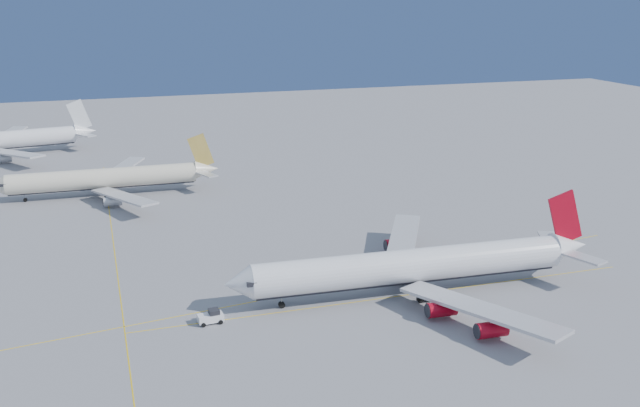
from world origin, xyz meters
The scene contains 5 objects.
ground centered at (0.00, 0.00, 0.00)m, with size 500.00×500.00×0.00m, color slate.
taxiway_lines centered at (-14.71, 6.34, 0.01)m, with size 118.86×140.00×0.02m.
airliner_virgin centered at (9.32, -13.47, 4.97)m, with size 66.74×59.94×16.47m.
airliner_etihad centered at (-39.29, 67.37, 4.53)m, with size 56.84×52.65×14.87m.
pushback_tug centered at (-26.78, -14.40, 1.03)m, with size 4.08×2.67×2.22m.
Camera 1 is at (-41.86, -117.24, 49.98)m, focal length 40.00 mm.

